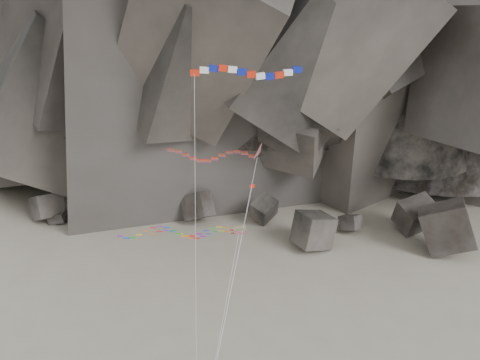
# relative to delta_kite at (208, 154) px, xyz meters

# --- Properties ---
(boulder_field) EXTENTS (78.85, 16.92, 9.73)m
(boulder_field) POSITION_rel_delta_kite_xyz_m (15.29, 31.90, -22.49)
(boulder_field) COLOR #47423F
(boulder_field) RESTS_ON ground
(delta_kite) EXTENTS (9.69, 13.74, 25.20)m
(delta_kite) POSITION_rel_delta_kite_xyz_m (0.00, 0.00, 0.00)
(delta_kite) COLOR red
(delta_kite) RESTS_ON ground
(banner_kite) EXTENTS (10.10, 14.99, 32.06)m
(banner_kite) POSITION_rel_delta_kite_xyz_m (3.49, 0.90, 7.36)
(banner_kite) COLOR red
(banner_kite) RESTS_ON ground
(parafoil_kite) EXTENTS (13.10, 11.79, 16.95)m
(parafoil_kite) POSITION_rel_delta_kite_xyz_m (-3.36, -1.19, -7.64)
(parafoil_kite) COLOR #C5CE0B
(parafoil_kite) RESTS_ON ground
(pennant_kite) EXTENTS (4.42, 15.96, 19.62)m
(pennant_kite) POSITION_rel_delta_kite_xyz_m (3.16, -0.21, -8.62)
(pennant_kite) COLOR red
(pennant_kite) RESTS_ON ground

